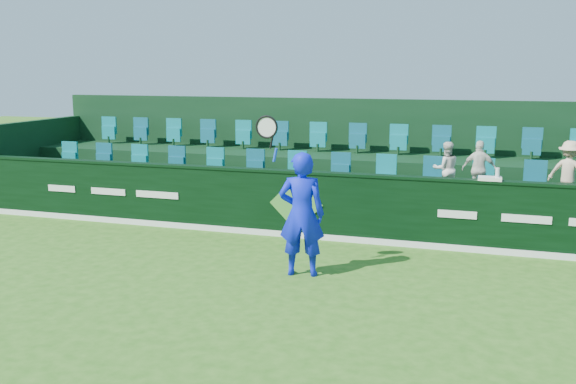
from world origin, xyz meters
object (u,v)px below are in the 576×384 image
(spectator_left, at_px, (446,169))
(towel, at_px, (490,179))
(spectator_middle, at_px, (479,169))
(tennis_player, at_px, (301,214))
(spectator_right, at_px, (569,172))
(drinks_bottle, at_px, (497,174))

(spectator_left, xyz_separation_m, towel, (0.85, -1.12, 0.03))
(spectator_left, relative_size, towel, 2.66)
(spectator_middle, height_order, towel, spectator_middle)
(tennis_player, relative_size, spectator_right, 2.21)
(spectator_left, bearing_deg, towel, 107.65)
(tennis_player, height_order, spectator_middle, tennis_player)
(spectator_middle, bearing_deg, drinks_bottle, 113.39)
(spectator_left, relative_size, spectator_middle, 0.96)
(tennis_player, distance_m, spectator_right, 5.52)
(tennis_player, xyz_separation_m, spectator_right, (4.31, 3.43, 0.37))
(spectator_left, xyz_separation_m, spectator_right, (2.28, 0.00, 0.05))
(spectator_middle, height_order, drinks_bottle, spectator_middle)
(spectator_right, distance_m, towel, 1.82)
(tennis_player, height_order, drinks_bottle, tennis_player)
(drinks_bottle, bearing_deg, towel, 180.00)
(spectator_left, height_order, spectator_right, spectator_right)
(spectator_right, bearing_deg, drinks_bottle, 62.14)
(towel, relative_size, drinks_bottle, 1.75)
(spectator_right, height_order, drinks_bottle, spectator_right)
(tennis_player, relative_size, spectator_middle, 2.31)
(spectator_left, bearing_deg, drinks_bottle, 111.49)
(drinks_bottle, bearing_deg, spectator_middle, 106.61)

